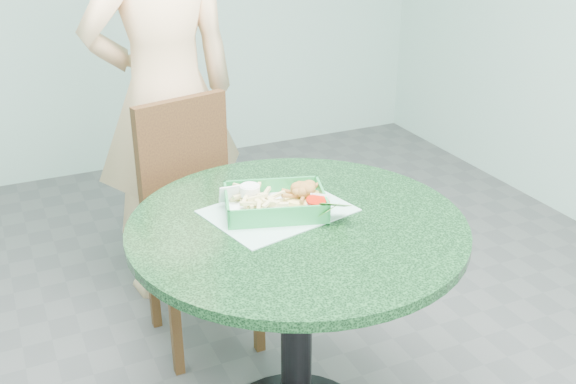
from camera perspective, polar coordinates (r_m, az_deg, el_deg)
name	(u,v)px	position (r m, az deg, el deg)	size (l,w,h in m)	color
cafe_table	(297,279)	(1.99, 0.75, -7.36)	(0.96, 0.96, 0.75)	black
dining_chair	(193,208)	(2.54, -8.03, -1.37)	(0.37, 0.37, 0.93)	#3D2C1D
diner_person	(163,64)	(2.71, -10.55, 10.61)	(0.73, 0.48, 1.99)	#F6C18D
placemat	(278,217)	(1.96, -0.84, -2.12)	(0.39, 0.29, 0.00)	#8FC1AF
food_basket	(275,212)	(1.95, -1.09, -1.71)	(0.28, 0.21, 0.06)	#218E43
crab_sandwich	(300,195)	(1.98, 1.01, -0.25)	(0.12, 0.12, 0.07)	#E3C965
fries_pile	(259,206)	(1.94, -2.47, -1.17)	(0.12, 0.13, 0.05)	#E3D287
sauce_ramekin	(247,200)	(1.95, -3.52, -0.64)	(0.06, 0.06, 0.03)	white
garnish_cup	(324,207)	(1.93, 3.06, -1.29)	(0.11, 0.10, 0.04)	silver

